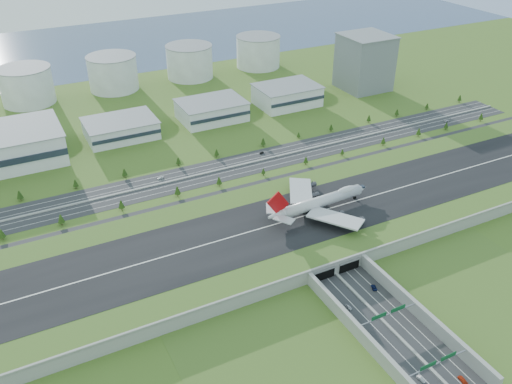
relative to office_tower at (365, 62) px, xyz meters
name	(u,v)px	position (x,y,z in m)	size (l,w,h in m)	color
ground	(292,230)	(-200.00, -195.00, -27.50)	(1200.00, 1200.00, 0.00)	#3E5B1C
airfield_deck	(292,225)	(-200.00, -195.09, -23.38)	(520.00, 100.00, 9.20)	gray
underpass_road	(393,326)	(-200.00, -294.42, -24.07)	(38.80, 120.40, 8.00)	#28282B
sign_gantry_near	(388,315)	(-200.00, -290.04, -20.55)	(38.70, 0.70, 9.80)	gray
sign_gantry_far	(438,364)	(-200.00, -325.04, -20.55)	(38.70, 0.70, 9.80)	gray
north_expressway	(230,168)	(-200.00, -100.00, -27.44)	(560.00, 36.00, 0.12)	#28282B
tree_row	(232,163)	(-199.26, -101.20, -22.88)	(500.88, 48.46, 7.96)	#3D2819
hangar_mid_a	(121,129)	(-260.00, -5.00, -20.00)	(58.00, 42.00, 15.00)	silver
hangar_mid_b	(212,110)	(-175.00, -5.00, -19.00)	(58.00, 42.00, 17.00)	silver
hangar_mid_c	(287,95)	(-95.00, -5.00, -18.00)	(58.00, 42.00, 19.00)	silver
office_tower	(365,62)	(0.00, 0.00, 0.00)	(46.00, 46.00, 55.00)	slate
fuel_tank_a	(27,86)	(-320.00, 115.00, -10.00)	(50.00, 50.00, 35.00)	silver
fuel_tank_b	(113,73)	(-235.00, 115.00, -10.00)	(50.00, 50.00, 35.00)	silver
fuel_tank_c	(190,62)	(-150.00, 115.00, -10.00)	(50.00, 50.00, 35.00)	silver
fuel_tank_d	(258,52)	(-65.00, 115.00, -10.00)	(50.00, 50.00, 35.00)	silver
bay_water	(109,45)	(-200.00, 285.00, -27.47)	(1200.00, 260.00, 0.06)	#3C5173
boeing_747	(319,202)	(-179.45, -193.90, -12.66)	(78.59, 74.15, 24.28)	silver
car_0	(349,307)	(-209.96, -271.06, -26.64)	(1.75, 4.35, 1.48)	#BDBCC1
car_1	(421,379)	(-208.28, -324.69, -26.66)	(1.53, 4.38, 1.44)	silver
car_2	(374,287)	(-188.39, -264.67, -26.65)	(2.43, 5.26, 1.46)	#0D1641
car_3	(463,380)	(-191.91, -333.73, -26.58)	(2.25, 5.53, 1.61)	#B02A10
car_5	(262,153)	(-167.10, -89.58, -26.70)	(1.44, 4.14, 1.36)	black
car_6	(447,121)	(14.66, -109.44, -26.61)	(2.56, 5.55, 1.54)	#B8B7BC
car_7	(160,178)	(-253.99, -92.13, -26.66)	(2.02, 4.98, 1.45)	white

